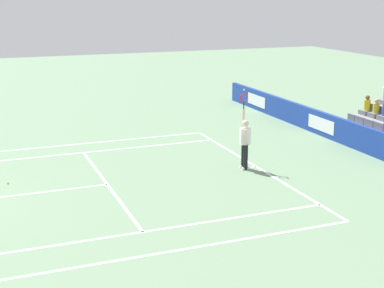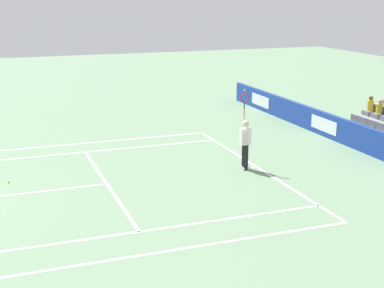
{
  "view_description": "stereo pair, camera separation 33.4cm",
  "coord_description": "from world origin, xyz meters",
  "views": [
    {
      "loc": [
        -17.52,
        -2.59,
        6.12
      ],
      "look_at": [
        -0.03,
        -9.38,
        1.1
      ],
      "focal_mm": 53.18,
      "sensor_mm": 36.0,
      "label": 1
    },
    {
      "loc": [
        -17.63,
        -2.9,
        6.12
      ],
      "look_at": [
        -0.03,
        -9.38,
        1.1
      ],
      "focal_mm": 53.18,
      "sensor_mm": 36.0,
      "label": 2
    }
  ],
  "objects": [
    {
      "name": "line_service",
      "position": [
        0.0,
        -6.4,
        0.0
      ],
      "size": [
        8.23,
        0.1,
        0.01
      ],
      "primitive_type": "cube",
      "color": "white",
      "rests_on": "ground"
    },
    {
      "name": "tennis_player",
      "position": [
        -0.06,
        -11.38,
        0.99
      ],
      "size": [
        0.52,
        0.39,
        2.85
      ],
      "color": "black",
      "rests_on": "ground"
    },
    {
      "name": "loose_tennis_ball",
      "position": [
        1.25,
        -3.36,
        0.03
      ],
      "size": [
        0.07,
        0.07,
        0.07
      ],
      "primitive_type": "sphere",
      "color": "#D1E533",
      "rests_on": "ground"
    },
    {
      "name": "line_centre_service",
      "position": [
        0.0,
        -3.2,
        0.0
      ],
      "size": [
        0.1,
        6.4,
        0.01
      ],
      "primitive_type": "cube",
      "color": "white",
      "rests_on": "ground"
    },
    {
      "name": "line_doubles_sideline_right",
      "position": [
        -5.49,
        -5.95,
        0.0
      ],
      "size": [
        0.1,
        11.89,
        0.01
      ],
      "primitive_type": "cube",
      "color": "white",
      "rests_on": "ground"
    },
    {
      "name": "sponsor_barrier",
      "position": [
        -0.0,
        -16.75,
        0.52
      ],
      "size": [
        24.39,
        0.22,
        1.04
      ],
      "color": "#193899",
      "rests_on": "ground"
    },
    {
      "name": "line_singles_sideline_left",
      "position": [
        4.12,
        -5.95,
        0.0
      ],
      "size": [
        0.1,
        11.89,
        0.01
      ],
      "primitive_type": "cube",
      "color": "white",
      "rests_on": "ground"
    },
    {
      "name": "line_singles_sideline_right",
      "position": [
        -4.12,
        -5.95,
        0.0
      ],
      "size": [
        0.1,
        11.89,
        0.01
      ],
      "primitive_type": "cube",
      "color": "white",
      "rests_on": "ground"
    },
    {
      "name": "line_centre_mark",
      "position": [
        0.0,
        -11.79,
        0.0
      ],
      "size": [
        0.1,
        0.2,
        0.01
      ],
      "primitive_type": "cube",
      "color": "white",
      "rests_on": "ground"
    },
    {
      "name": "line_doubles_sideline_left",
      "position": [
        5.49,
        -5.95,
        0.0
      ],
      "size": [
        0.1,
        11.89,
        0.01
      ],
      "primitive_type": "cube",
      "color": "white",
      "rests_on": "ground"
    },
    {
      "name": "line_baseline",
      "position": [
        0.0,
        -11.89,
        0.0
      ],
      "size": [
        10.97,
        0.1,
        0.01
      ],
      "primitive_type": "cube",
      "color": "white",
      "rests_on": "ground"
    }
  ]
}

